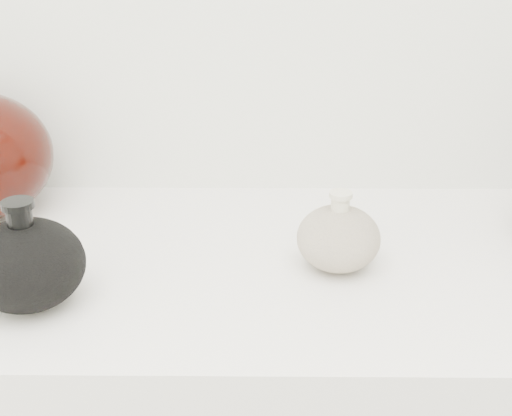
{
  "coord_description": "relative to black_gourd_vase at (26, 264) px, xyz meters",
  "views": [
    {
      "loc": [
        0.05,
        0.11,
        1.36
      ],
      "look_at": [
        0.04,
        0.92,
        0.99
      ],
      "focal_mm": 50.0,
      "sensor_mm": 36.0,
      "label": 1
    }
  ],
  "objects": [
    {
      "name": "black_gourd_vase",
      "position": [
        0.0,
        0.0,
        0.0
      ],
      "size": [
        0.17,
        0.17,
        0.14
      ],
      "color": "black",
      "rests_on": "display_counter"
    },
    {
      "name": "room",
      "position": [
        0.23,
        -0.57,
        0.35
      ],
      "size": [
        3.04,
        2.42,
        2.64
      ],
      "color": "slate",
      "rests_on": "ground"
    },
    {
      "name": "cream_gourd_vase",
      "position": [
        0.38,
        0.09,
        -0.01
      ],
      "size": [
        0.12,
        0.12,
        0.11
      ],
      "color": "#C3B39B",
      "rests_on": "display_counter"
    }
  ]
}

